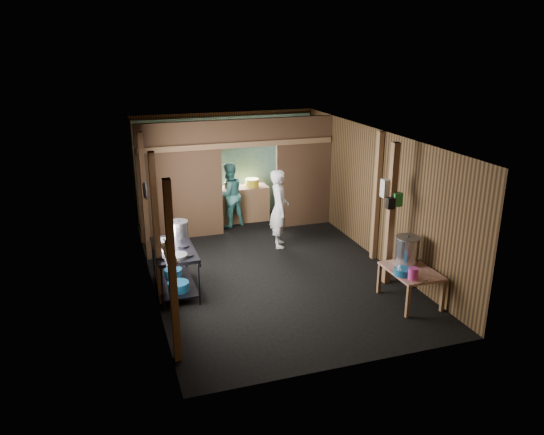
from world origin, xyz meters
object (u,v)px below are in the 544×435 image
object	(u,v)px
yellow_tub	(252,183)
cook	(279,209)
stove_pot_large	(179,230)
stock_pot	(407,250)
pink_bucket	(413,274)
gas_range	(175,270)
prep_table	(410,286)

from	to	relation	value
yellow_tub	cook	xyz separation A→B (m)	(0.05, -1.90, -0.10)
stove_pot_large	stock_pot	size ratio (longest dim) A/B	0.70
pink_bucket	cook	size ratio (longest dim) A/B	0.11
yellow_tub	stock_pot	bearing A→B (deg)	-73.82
gas_range	stock_pot	size ratio (longest dim) A/B	2.82
gas_range	stove_pot_large	world-z (taller)	stove_pot_large
prep_table	stove_pot_large	bearing A→B (deg)	149.29
cook	yellow_tub	bearing A→B (deg)	14.31
gas_range	yellow_tub	distance (m)	4.21
yellow_tub	cook	bearing A→B (deg)	-88.54
prep_table	cook	xyz separation A→B (m)	(-1.25, 3.16, 0.55)
stove_pot_large	stock_pot	xyz separation A→B (m)	(3.62, -1.81, -0.16)
stock_pot	cook	bearing A→B (deg)	114.95
pink_bucket	cook	distance (m)	3.65
prep_table	yellow_tub	xyz separation A→B (m)	(-1.30, 5.06, 0.65)
yellow_tub	prep_table	bearing A→B (deg)	-75.58
prep_table	stove_pot_large	xyz separation A→B (m)	(-3.54, 2.10, 0.68)
stove_pot_large	stock_pot	world-z (taller)	stove_pot_large
gas_range	stove_pot_large	distance (m)	0.75
prep_table	stock_pot	distance (m)	0.61
stove_pot_large	pink_bucket	distance (m)	4.15
stove_pot_large	pink_bucket	xyz separation A→B (m)	(3.36, -2.42, -0.29)
prep_table	stock_pot	bearing A→B (deg)	74.78
stock_pot	cook	world-z (taller)	cook
prep_table	yellow_tub	distance (m)	5.26
stock_pot	pink_bucket	bearing A→B (deg)	-113.06
stock_pot	pink_bucket	size ratio (longest dim) A/B	2.57
stock_pot	pink_bucket	world-z (taller)	stock_pot
stove_pot_large	stock_pot	distance (m)	4.05
gas_range	stock_pot	bearing A→B (deg)	-19.60
gas_range	yellow_tub	world-z (taller)	yellow_tub
prep_table	stove_pot_large	size ratio (longest dim) A/B	2.89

